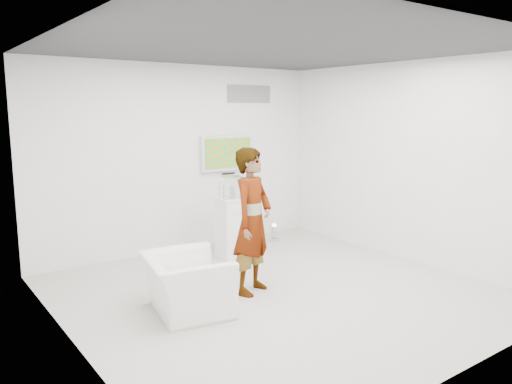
% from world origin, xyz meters
% --- Properties ---
extents(room, '(5.01, 5.01, 3.00)m').
position_xyz_m(room, '(0.00, 0.00, 1.50)').
color(room, '#AEA79F').
rests_on(room, ground).
extents(tv, '(1.00, 0.08, 0.60)m').
position_xyz_m(tv, '(0.85, 2.45, 1.55)').
color(tv, silver).
rests_on(tv, room).
extents(logo_decal, '(0.90, 0.02, 0.30)m').
position_xyz_m(logo_decal, '(1.35, 2.49, 2.55)').
color(logo_decal, slate).
rests_on(logo_decal, room).
extents(person, '(0.79, 0.68, 1.83)m').
position_xyz_m(person, '(-0.24, 0.19, 0.91)').
color(person, white).
rests_on(person, room).
extents(armchair, '(1.06, 1.16, 0.66)m').
position_xyz_m(armchair, '(-1.21, 0.12, 0.33)').
color(armchair, white).
rests_on(armchair, room).
extents(pedestal, '(0.49, 0.49, 0.94)m').
position_xyz_m(pedestal, '(0.41, 1.63, 0.47)').
color(pedestal, white).
rests_on(pedestal, room).
extents(floor_uplight, '(0.25, 0.25, 0.30)m').
position_xyz_m(floor_uplight, '(1.51, 1.97, 0.15)').
color(floor_uplight, silver).
rests_on(floor_uplight, room).
extents(vitrine, '(0.40, 0.40, 0.33)m').
position_xyz_m(vitrine, '(0.41, 1.63, 1.10)').
color(vitrine, white).
rests_on(vitrine, pedestal).
extents(console, '(0.06, 0.15, 0.20)m').
position_xyz_m(console, '(0.41, 1.63, 1.04)').
color(console, white).
rests_on(console, pedestal).
extents(wii_remote, '(0.12, 0.11, 0.03)m').
position_xyz_m(wii_remote, '(-0.08, 0.43, 1.65)').
color(wii_remote, white).
rests_on(wii_remote, person).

